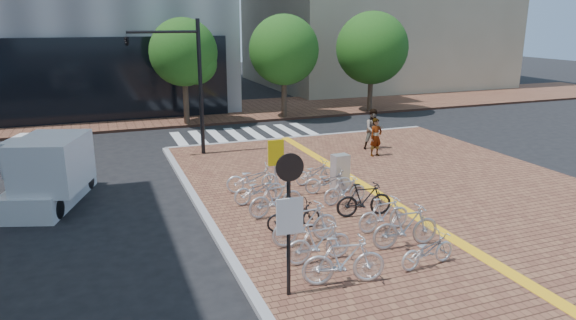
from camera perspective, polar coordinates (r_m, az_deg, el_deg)
name	(u,v)px	position (r m, az deg, el deg)	size (l,w,h in m)	color
ground	(365,236)	(14.99, 8.58, -8.36)	(120.00, 120.00, 0.00)	black
tactile_strip	(566,306)	(12.66, 28.46, -14.10)	(0.40, 34.00, 0.01)	#FBB216
kerb_north	(303,138)	(26.52, 1.66, 2.51)	(14.00, 0.25, 0.15)	gray
far_sidewalk	(208,112)	(34.12, -8.84, 5.24)	(70.00, 8.00, 0.15)	brown
crosswalk	(246,135)	(27.58, -4.74, 2.82)	(7.50, 4.00, 0.01)	silver
street_trees	(300,51)	(31.73, 1.38, 11.99)	(16.20, 4.60, 6.35)	#38281E
bike_0	(344,260)	(11.87, 6.21, -11.03)	(0.55, 1.94, 1.16)	silver
bike_1	(319,242)	(12.84, 3.41, -9.10)	(0.50, 1.75, 1.05)	silver
bike_2	(305,223)	(13.79, 1.93, -7.06)	(0.54, 1.93, 1.16)	silver
bike_3	(294,215)	(14.74, 0.63, -6.18)	(0.56, 1.62, 0.85)	black
bike_4	(276,198)	(15.71, -1.37, -4.29)	(0.52, 1.84, 1.11)	silver
bike_5	(259,189)	(16.85, -3.26, -3.25)	(0.62, 1.77, 0.93)	silver
bike_6	(253,178)	(17.90, -3.93, -2.05)	(0.65, 1.86, 0.98)	silver
bike_7	(428,250)	(13.10, 15.24, -9.64)	(0.56, 1.61, 0.84)	silver
bike_8	(406,227)	(13.93, 12.96, -7.22)	(0.55, 1.93, 1.16)	#A8A8AD
bike_9	(384,214)	(14.87, 10.62, -5.93)	(0.47, 1.67, 1.00)	silver
bike_10	(364,200)	(15.84, 8.46, -4.37)	(0.50, 1.77, 1.06)	black
bike_11	(345,190)	(16.80, 6.34, -3.38)	(0.44, 1.54, 0.93)	silver
bike_12	(328,181)	(17.77, 4.52, -2.36)	(0.58, 1.66, 0.87)	#ACABB0
bike_13	(314,172)	(18.81, 2.96, -1.38)	(0.56, 1.60, 0.84)	silver
pedestrian_a	(376,137)	(22.82, 9.73, 2.51)	(0.61, 0.40, 1.68)	gray
pedestrian_b	(374,129)	(24.00, 9.50, 3.39)	(0.91, 0.71, 1.87)	#53586A
utility_box	(340,172)	(18.20, 5.80, -1.32)	(0.58, 0.42, 1.26)	silver
yellow_sign	(276,158)	(17.01, -1.38, 0.22)	(0.54, 0.13, 2.01)	#B7B7BC
notice_sign	(289,208)	(10.75, 0.14, -5.37)	(0.60, 0.15, 3.23)	black
traffic_light_pole	(167,63)	(22.55, -13.25, 10.44)	(3.15, 1.21, 5.87)	black
box_truck	(47,171)	(18.74, -25.24, -1.16)	(2.98, 4.48, 2.39)	silver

